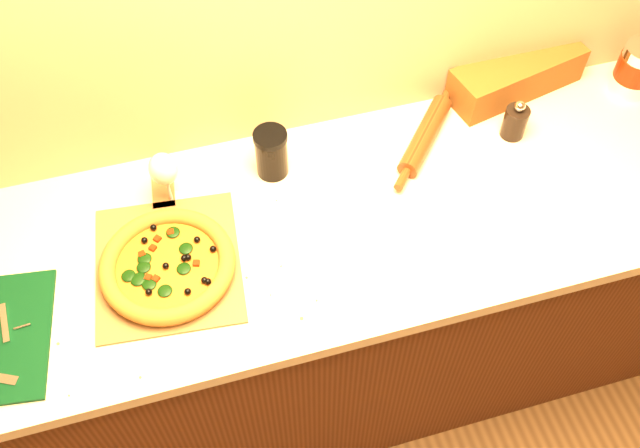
{
  "coord_description": "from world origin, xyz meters",
  "views": [
    {
      "loc": [
        -0.31,
        0.43,
        2.34
      ],
      "look_at": [
        -0.04,
        1.38,
        0.96
      ],
      "focal_mm": 40.0,
      "sensor_mm": 36.0,
      "label": 1
    }
  ],
  "objects": [
    {
      "name": "wine_glass",
      "position": [
        -0.37,
        1.59,
        1.02
      ],
      "size": [
        0.07,
        0.07,
        0.17
      ],
      "color": "silver",
      "rests_on": "countertop"
    },
    {
      "name": "rolling_pin",
      "position": [
        0.31,
        1.6,
        0.93
      ],
      "size": [
        0.28,
        0.32,
        0.05
      ],
      "rotation": [
        0.0,
        0.0,
        0.85
      ],
      "color": "#51210D",
      "rests_on": "countertop"
    },
    {
      "name": "coffee_canister",
      "position": [
        0.95,
        1.63,
        0.98
      ],
      "size": [
        0.11,
        0.11,
        0.15
      ],
      "color": "silver",
      "rests_on": "countertop"
    },
    {
      "name": "cabinet",
      "position": [
        0.0,
        1.43,
        0.43
      ],
      "size": [
        2.8,
        0.65,
        0.86
      ],
      "primitive_type": "cube",
      "color": "#441F0E",
      "rests_on": "ground"
    },
    {
      "name": "bread_bag",
      "position": [
        0.63,
        1.72,
        0.95
      ],
      "size": [
        0.41,
        0.21,
        0.11
      ],
      "primitive_type": "cube",
      "rotation": [
        0.0,
        0.0,
        0.22
      ],
      "color": "brown",
      "rests_on": "countertop"
    },
    {
      "name": "dark_jar",
      "position": [
        -0.1,
        1.62,
        0.97
      ],
      "size": [
        0.09,
        0.09,
        0.14
      ],
      "color": "black",
      "rests_on": "countertop"
    },
    {
      "name": "pizza_peel",
      "position": [
        -0.41,
        1.41,
        0.9
      ],
      "size": [
        0.37,
        0.53,
        0.01
      ],
      "rotation": [
        0.0,
        0.0,
        -0.1
      ],
      "color": "brown",
      "rests_on": "countertop"
    },
    {
      "name": "pepper_grinder",
      "position": [
        0.55,
        1.56,
        0.95
      ],
      "size": [
        0.06,
        0.06,
        0.12
      ],
      "color": "black",
      "rests_on": "countertop"
    },
    {
      "name": "countertop",
      "position": [
        0.0,
        1.43,
        0.88
      ],
      "size": [
        2.84,
        0.68,
        0.04
      ],
      "primitive_type": "cube",
      "color": "beige",
      "rests_on": "cabinet"
    },
    {
      "name": "pizza",
      "position": [
        -0.41,
        1.38,
        0.93
      ],
      "size": [
        0.32,
        0.32,
        0.05
      ],
      "color": "#B1702C",
      "rests_on": "pizza_peel"
    }
  ]
}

